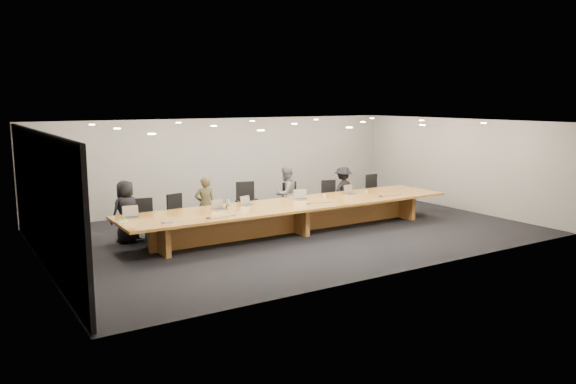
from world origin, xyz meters
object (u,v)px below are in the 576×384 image
Objects in this scene: chair_right at (331,198)px; chair_left at (180,215)px; paper_cup_far at (366,192)px; laptop_d at (302,195)px; amber_mug at (227,207)px; chair_mid_right at (294,201)px; laptop_e at (352,189)px; conference_table at (294,212)px; chair_mid_left at (248,204)px; laptop_a at (131,212)px; person_d at (343,190)px; av_box at (167,222)px; laptop_b at (220,205)px; laptop_c at (248,201)px; person_c at (286,194)px; chair_far_left at (145,219)px; chair_far_right at (376,191)px; paper_cup_near at (324,196)px; mic_right at (380,196)px; person_b at (205,205)px; water_bottle at (229,205)px; mic_left at (208,218)px; mic_center at (309,203)px; person_a at (126,211)px.

chair_left is at bearing -165.12° from chair_right.
chair_right is 1.14m from paper_cup_far.
laptop_d is 3.55× the size of amber_mug.
chair_mid_right is 1.66m from laptop_e.
conference_table is 1.44m from chair_mid_left.
chair_left reaches higher than chair_right.
laptop_a is at bearing 166.31° from laptop_e.
person_d is 6.28m from av_box.
laptop_a reaches higher than laptop_b.
laptop_c is (-1.13, 0.37, 0.35)m from conference_table.
chair_left is 0.69× the size of person_c.
chair_far_left is 5.57m from chair_right.
laptop_d is at bearing -29.58° from chair_mid_left.
chair_far_right is 14.08× the size of paper_cup_near.
paper_cup_far is 6.18m from av_box.
laptop_e reaches higher than mic_right.
chair_right is at bearing -15.13° from chair_left.
laptop_d is (-3.40, -0.93, 0.34)m from chair_far_right.
paper_cup_far is at bearing 4.98° from conference_table.
chair_left reaches higher than paper_cup_far.
av_box is at bearing -152.90° from laptop_d.
person_d is at bearing 54.45° from laptop_e.
chair_mid_left is 9.45× the size of mic_right.
chair_far_left reaches higher than mic_right.
person_d is 18.14× the size of paper_cup_far.
chair_far_right is at bearing 39.24° from paper_cup_far.
amber_mug is (-3.84, -0.97, 0.28)m from chair_right.
chair_left is (0.90, 0.04, 0.01)m from chair_far_left.
laptop_a and laptop_d have the same top height.
laptop_c is at bearing -106.93° from chair_mid_left.
amber_mug is at bearing 8.69° from person_c.
person_d reaches higher than chair_mid_right.
chair_mid_left reaches higher than laptop_b.
water_bottle is at bearing 114.01° from person_b.
laptop_c is (-1.66, -0.88, 0.10)m from person_c.
laptop_c is 0.87× the size of laptop_d.
person_c is 19.70× the size of paper_cup_far.
paper_cup_near is at bearing 4.05° from laptop_a.
chair_right reaches higher than mic_left.
paper_cup_near is at bearing 108.65° from person_c.
person_b is at bearing 161.21° from mic_right.
mic_center is at bearing -3.76° from laptop_a.
chair_mid_left is at bearing 148.01° from laptop_e.
chair_mid_right reaches higher than laptop_a.
chair_left is at bearing 120.88° from laptop_b.
person_d reaches higher than chair_far_left.
person_c is 1.55m from mic_center.
av_box is (-4.10, -1.73, -0.00)m from person_c.
chair_far_left is 3.36× the size of laptop_b.
laptop_c is at bearing 146.10° from person_a.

